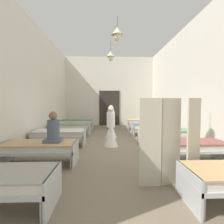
{
  "coord_description": "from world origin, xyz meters",
  "views": [
    {
      "loc": [
        -0.24,
        -6.39,
        1.63
      ],
      "look_at": [
        0.0,
        0.45,
        1.22
      ],
      "focal_mm": 27.61,
      "sensor_mm": 36.0,
      "label": 1
    }
  ],
  "objects_px": {
    "potted_plant": "(111,116)",
    "nurse_mid_aisle": "(111,126)",
    "bed_left_row_3": "(70,127)",
    "bed_right_row_2": "(164,133)",
    "bed_right_row_1": "(188,146)",
    "bed_left_row_2": "(59,134)",
    "bed_right_row_3": "(151,126)",
    "bed_left_row_1": "(40,147)",
    "bed_left_row_4": "(77,122)",
    "nurse_near_aisle": "(111,132)",
    "patient_seated_primary": "(53,131)",
    "bed_right_row_4": "(143,122)",
    "privacy_screen": "(172,142)"
  },
  "relations": [
    {
      "from": "bed_right_row_1",
      "to": "bed_left_row_3",
      "type": "bearing_deg",
      "value": 136.13
    },
    {
      "from": "bed_left_row_3",
      "to": "bed_right_row_1",
      "type": "bearing_deg",
      "value": -43.87
    },
    {
      "from": "nurse_near_aisle",
      "to": "nurse_mid_aisle",
      "type": "xyz_separation_m",
      "value": [
        0.05,
        1.51,
        0.0
      ]
    },
    {
      "from": "nurse_near_aisle",
      "to": "privacy_screen",
      "type": "height_order",
      "value": "privacy_screen"
    },
    {
      "from": "bed_left_row_1",
      "to": "bed_left_row_3",
      "type": "bearing_deg",
      "value": 90.0
    },
    {
      "from": "bed_right_row_4",
      "to": "potted_plant",
      "type": "distance_m",
      "value": 1.98
    },
    {
      "from": "bed_left_row_4",
      "to": "bed_right_row_3",
      "type": "bearing_deg",
      "value": -25.67
    },
    {
      "from": "bed_right_row_3",
      "to": "bed_left_row_3",
      "type": "bearing_deg",
      "value": 180.0
    },
    {
      "from": "bed_right_row_3",
      "to": "nurse_near_aisle",
      "type": "bearing_deg",
      "value": -134.89
    },
    {
      "from": "nurse_mid_aisle",
      "to": "bed_right_row_1",
      "type": "bearing_deg",
      "value": 132.3
    },
    {
      "from": "bed_right_row_1",
      "to": "bed_left_row_2",
      "type": "bearing_deg",
      "value": 154.33
    },
    {
      "from": "bed_left_row_3",
      "to": "potted_plant",
      "type": "bearing_deg",
      "value": 48.93
    },
    {
      "from": "bed_left_row_4",
      "to": "nurse_near_aisle",
      "type": "xyz_separation_m",
      "value": [
        1.91,
        -3.95,
        0.09
      ]
    },
    {
      "from": "bed_left_row_2",
      "to": "bed_right_row_2",
      "type": "distance_m",
      "value": 3.95
    },
    {
      "from": "bed_left_row_1",
      "to": "bed_left_row_3",
      "type": "distance_m",
      "value": 3.8
    },
    {
      "from": "bed_left_row_1",
      "to": "bed_right_row_2",
      "type": "height_order",
      "value": "same"
    },
    {
      "from": "bed_right_row_4",
      "to": "nurse_mid_aisle",
      "type": "relative_size",
      "value": 1.28
    },
    {
      "from": "bed_left_row_3",
      "to": "privacy_screen",
      "type": "xyz_separation_m",
      "value": [
        3.0,
        -5.06,
        0.41
      ]
    },
    {
      "from": "bed_left_row_3",
      "to": "privacy_screen",
      "type": "distance_m",
      "value": 5.9
    },
    {
      "from": "privacy_screen",
      "to": "potted_plant",
      "type": "bearing_deg",
      "value": 81.63
    },
    {
      "from": "bed_right_row_3",
      "to": "bed_right_row_4",
      "type": "bearing_deg",
      "value": 90.0
    },
    {
      "from": "bed_left_row_2",
      "to": "privacy_screen",
      "type": "bearing_deg",
      "value": -46.43
    },
    {
      "from": "bed_right_row_3",
      "to": "bed_left_row_4",
      "type": "bearing_deg",
      "value": 154.33
    },
    {
      "from": "patient_seated_primary",
      "to": "bed_right_row_2",
      "type": "bearing_deg",
      "value": 27.05
    },
    {
      "from": "bed_right_row_3",
      "to": "nurse_mid_aisle",
      "type": "xyz_separation_m",
      "value": [
        -1.99,
        -0.54,
        0.09
      ]
    },
    {
      "from": "nurse_near_aisle",
      "to": "potted_plant",
      "type": "height_order",
      "value": "nurse_near_aisle"
    },
    {
      "from": "patient_seated_primary",
      "to": "bed_right_row_3",
      "type": "bearing_deg",
      "value": 46.06
    },
    {
      "from": "bed_right_row_2",
      "to": "potted_plant",
      "type": "distance_m",
      "value": 4.67
    },
    {
      "from": "nurse_near_aisle",
      "to": "potted_plant",
      "type": "xyz_separation_m",
      "value": [
        0.14,
        4.4,
        0.23
      ]
    },
    {
      "from": "bed_right_row_1",
      "to": "nurse_mid_aisle",
      "type": "height_order",
      "value": "nurse_mid_aisle"
    },
    {
      "from": "bed_left_row_2",
      "to": "bed_left_row_3",
      "type": "xyz_separation_m",
      "value": [
        0.0,
        1.9,
        0.0
      ]
    },
    {
      "from": "privacy_screen",
      "to": "bed_right_row_4",
      "type": "bearing_deg",
      "value": 66.54
    },
    {
      "from": "bed_right_row_1",
      "to": "bed_left_row_4",
      "type": "xyz_separation_m",
      "value": [
        -3.95,
        5.7,
        0.0
      ]
    },
    {
      "from": "bed_left_row_3",
      "to": "bed_right_row_2",
      "type": "bearing_deg",
      "value": -25.67
    },
    {
      "from": "bed_right_row_2",
      "to": "bed_left_row_3",
      "type": "relative_size",
      "value": 1.0
    },
    {
      "from": "potted_plant",
      "to": "nurse_mid_aisle",
      "type": "bearing_deg",
      "value": -91.75
    },
    {
      "from": "bed_left_row_2",
      "to": "patient_seated_primary",
      "type": "distance_m",
      "value": 1.92
    },
    {
      "from": "bed_left_row_2",
      "to": "bed_right_row_2",
      "type": "height_order",
      "value": "same"
    },
    {
      "from": "bed_left_row_1",
      "to": "patient_seated_primary",
      "type": "bearing_deg",
      "value": 9.75
    },
    {
      "from": "bed_right_row_3",
      "to": "privacy_screen",
      "type": "distance_m",
      "value": 5.16
    },
    {
      "from": "bed_left_row_2",
      "to": "bed_right_row_2",
      "type": "xyz_separation_m",
      "value": [
        3.95,
        0.0,
        0.0
      ]
    },
    {
      "from": "bed_left_row_4",
      "to": "patient_seated_primary",
      "type": "xyz_separation_m",
      "value": [
        0.35,
        -5.64,
        0.43
      ]
    },
    {
      "from": "nurse_mid_aisle",
      "to": "potted_plant",
      "type": "relative_size",
      "value": 1.05
    },
    {
      "from": "bed_left_row_2",
      "to": "bed_right_row_4",
      "type": "xyz_separation_m",
      "value": [
        3.95,
        3.8,
        0.0
      ]
    },
    {
      "from": "bed_right_row_4",
      "to": "nurse_mid_aisle",
      "type": "xyz_separation_m",
      "value": [
        -1.99,
        -2.44,
        0.09
      ]
    },
    {
      "from": "nurse_mid_aisle",
      "to": "potted_plant",
      "type": "height_order",
      "value": "nurse_mid_aisle"
    },
    {
      "from": "bed_right_row_1",
      "to": "bed_left_row_1",
      "type": "bearing_deg",
      "value": 180.0
    },
    {
      "from": "bed_right_row_4",
      "to": "privacy_screen",
      "type": "bearing_deg",
      "value": -97.78
    },
    {
      "from": "nurse_mid_aisle",
      "to": "potted_plant",
      "type": "bearing_deg",
      "value": -80.84
    },
    {
      "from": "bed_right_row_1",
      "to": "potted_plant",
      "type": "xyz_separation_m",
      "value": [
        -1.9,
        6.16,
        0.32
      ]
    }
  ]
}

